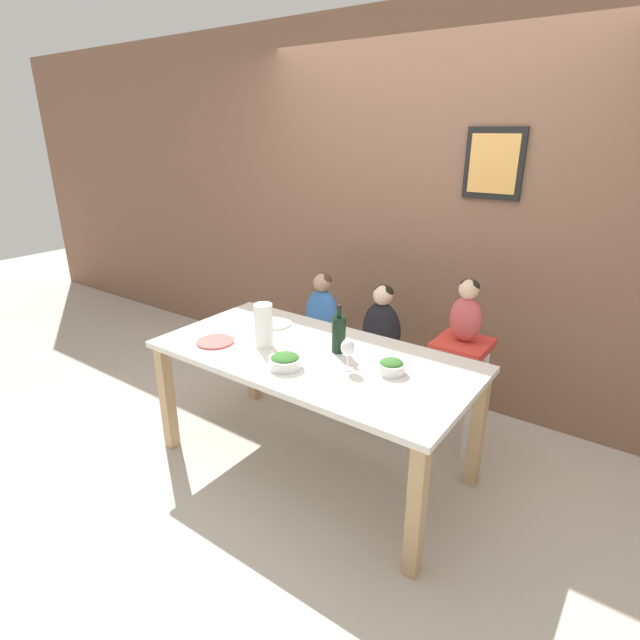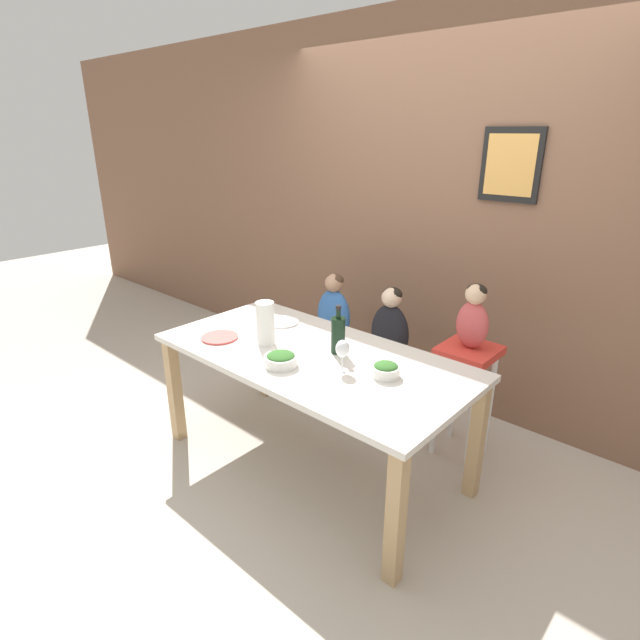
% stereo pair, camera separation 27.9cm
% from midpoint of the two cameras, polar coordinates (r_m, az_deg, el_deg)
% --- Properties ---
extents(ground_plane, '(14.00, 14.00, 0.00)m').
position_cam_midpoint_polar(ground_plane, '(3.19, -3.34, -16.07)').
color(ground_plane, '#BCB2A3').
extents(wall_back, '(10.00, 0.09, 2.70)m').
position_cam_midpoint_polar(wall_back, '(3.67, 9.10, 11.77)').
color(wall_back, brown).
rests_on(wall_back, ground_plane).
extents(dining_table, '(1.81, 0.90, 0.74)m').
position_cam_midpoint_polar(dining_table, '(2.85, -3.61, -5.53)').
color(dining_table, silver).
rests_on(dining_table, ground_plane).
extents(chair_far_left, '(0.37, 0.39, 0.45)m').
position_cam_midpoint_polar(chair_far_left, '(3.71, -1.90, -3.62)').
color(chair_far_left, silver).
rests_on(chair_far_left, ground_plane).
extents(chair_far_center, '(0.37, 0.39, 0.45)m').
position_cam_midpoint_polar(chair_far_center, '(3.46, 4.54, -5.57)').
color(chair_far_center, silver).
rests_on(chair_far_center, ground_plane).
extents(chair_right_highchair, '(0.32, 0.33, 0.72)m').
position_cam_midpoint_polar(chair_right_highchair, '(3.17, 13.34, -5.24)').
color(chair_right_highchair, silver).
rests_on(chair_right_highchair, ground_plane).
extents(person_child_left, '(0.28, 0.16, 0.52)m').
position_cam_midpoint_polar(person_child_left, '(3.59, -1.96, 1.09)').
color(person_child_left, '#3366B2').
rests_on(person_child_left, chair_far_left).
extents(person_child_center, '(0.28, 0.16, 0.52)m').
position_cam_midpoint_polar(person_child_center, '(3.33, 4.70, -0.57)').
color(person_child_center, black).
rests_on(person_child_center, chair_far_center).
extents(person_baby_right, '(0.19, 0.12, 0.39)m').
position_cam_midpoint_polar(person_baby_right, '(3.02, 13.93, 1.11)').
color(person_baby_right, '#C64C4C').
rests_on(person_baby_right, chair_right_highchair).
extents(wine_bottle, '(0.08, 0.08, 0.28)m').
position_cam_midpoint_polar(wine_bottle, '(2.78, -0.72, -1.60)').
color(wine_bottle, black).
rests_on(wine_bottle, dining_table).
extents(paper_towel_roll, '(0.11, 0.11, 0.26)m').
position_cam_midpoint_polar(paper_towel_roll, '(2.88, -9.22, -0.68)').
color(paper_towel_roll, white).
rests_on(paper_towel_roll, dining_table).
extents(wine_glass_near, '(0.07, 0.07, 0.17)m').
position_cam_midpoint_polar(wine_glass_near, '(2.57, 0.10, -3.32)').
color(wine_glass_near, white).
rests_on(wine_glass_near, dining_table).
extents(salad_bowl_large, '(0.18, 0.18, 0.08)m').
position_cam_midpoint_polar(salad_bowl_large, '(2.65, -7.04, -4.73)').
color(salad_bowl_large, white).
rests_on(salad_bowl_large, dining_table).
extents(salad_bowl_small, '(0.15, 0.15, 0.08)m').
position_cam_midpoint_polar(salad_bowl_small, '(2.58, 5.10, -5.37)').
color(salad_bowl_small, white).
rests_on(salad_bowl_small, dining_table).
extents(dinner_plate_front_left, '(0.22, 0.22, 0.01)m').
position_cam_midpoint_polar(dinner_plate_front_left, '(3.03, -14.49, -2.47)').
color(dinner_plate_front_left, '#D14C47').
rests_on(dinner_plate_front_left, dining_table).
extents(dinner_plate_back_left, '(0.22, 0.22, 0.01)m').
position_cam_midpoint_polar(dinner_plate_back_left, '(3.24, -7.69, -0.46)').
color(dinner_plate_back_left, silver).
rests_on(dinner_plate_back_left, dining_table).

